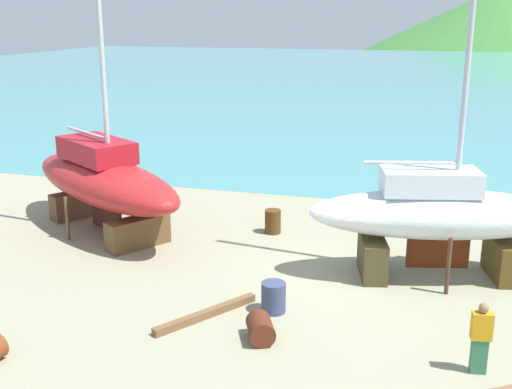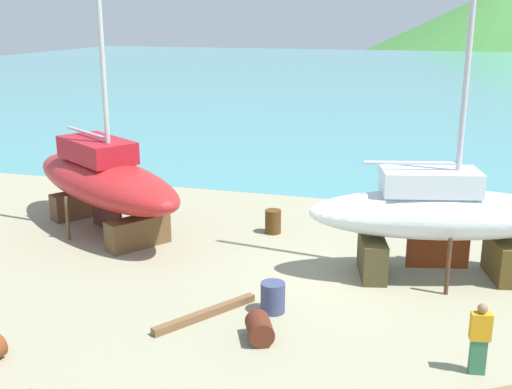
{
  "view_description": "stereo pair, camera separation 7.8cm",
  "coord_description": "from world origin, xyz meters",
  "px_view_note": "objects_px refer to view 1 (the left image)",
  "views": [
    {
      "loc": [
        2.51,
        -17.81,
        7.61
      ],
      "look_at": [
        -3.0,
        1.23,
        1.96
      ],
      "focal_mm": 44.53,
      "sensor_mm": 36.0,
      "label": 1
    },
    {
      "loc": [
        2.58,
        -17.79,
        7.61
      ],
      "look_at": [
        -3.0,
        1.23,
        1.96
      ],
      "focal_mm": 44.53,
      "sensor_mm": 36.0,
      "label": 2
    }
  ],
  "objects_px": {
    "worker": "(481,337)",
    "barrel_rust_near": "(273,222)",
    "sailboat_small_center": "(104,179)",
    "barrel_tipped_left": "(273,297)",
    "barrel_ochre": "(261,329)",
    "sailboat_large_starboard": "(440,214)"
  },
  "relations": [
    {
      "from": "sailboat_large_starboard",
      "to": "worker",
      "type": "bearing_deg",
      "value": -93.0
    },
    {
      "from": "worker",
      "to": "barrel_tipped_left",
      "type": "height_order",
      "value": "worker"
    },
    {
      "from": "sailboat_small_center",
      "to": "worker",
      "type": "distance_m",
      "value": 14.12
    },
    {
      "from": "sailboat_large_starboard",
      "to": "worker",
      "type": "relative_size",
      "value": 8.4
    },
    {
      "from": "barrel_ochre",
      "to": "barrel_tipped_left",
      "type": "distance_m",
      "value": 1.58
    },
    {
      "from": "barrel_ochre",
      "to": "sailboat_large_starboard",
      "type": "bearing_deg",
      "value": 52.58
    },
    {
      "from": "sailboat_small_center",
      "to": "barrel_tipped_left",
      "type": "distance_m",
      "value": 8.98
    },
    {
      "from": "sailboat_large_starboard",
      "to": "barrel_rust_near",
      "type": "relative_size",
      "value": 16.29
    },
    {
      "from": "barrel_rust_near",
      "to": "worker",
      "type": "bearing_deg",
      "value": -49.12
    },
    {
      "from": "barrel_rust_near",
      "to": "sailboat_large_starboard",
      "type": "bearing_deg",
      "value": -23.25
    },
    {
      "from": "sailboat_large_starboard",
      "to": "barrel_ochre",
      "type": "xyz_separation_m",
      "value": [
        -3.99,
        -5.22,
        -1.66
      ]
    },
    {
      "from": "barrel_rust_near",
      "to": "barrel_tipped_left",
      "type": "bearing_deg",
      "value": -75.17
    },
    {
      "from": "sailboat_small_center",
      "to": "worker",
      "type": "relative_size",
      "value": 9.42
    },
    {
      "from": "worker",
      "to": "barrel_tipped_left",
      "type": "xyz_separation_m",
      "value": [
        -5.07,
        1.63,
        -0.45
      ]
    },
    {
      "from": "barrel_rust_near",
      "to": "barrel_ochre",
      "type": "height_order",
      "value": "barrel_rust_near"
    },
    {
      "from": "worker",
      "to": "barrel_rust_near",
      "type": "relative_size",
      "value": 1.94
    },
    {
      "from": "sailboat_small_center",
      "to": "worker",
      "type": "height_order",
      "value": "sailboat_small_center"
    },
    {
      "from": "sailboat_large_starboard",
      "to": "barrel_rust_near",
      "type": "bearing_deg",
      "value": 143.13
    },
    {
      "from": "worker",
      "to": "sailboat_small_center",
      "type": "bearing_deg",
      "value": -126.03
    },
    {
      "from": "barrel_rust_near",
      "to": "sailboat_small_center",
      "type": "bearing_deg",
      "value": -166.58
    },
    {
      "from": "barrel_rust_near",
      "to": "barrel_tipped_left",
      "type": "xyz_separation_m",
      "value": [
        1.61,
        -6.09,
        -0.02
      ]
    },
    {
      "from": "sailboat_small_center",
      "to": "barrel_ochre",
      "type": "xyz_separation_m",
      "value": [
        7.6,
        -6.26,
        -1.61
      ]
    }
  ]
}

